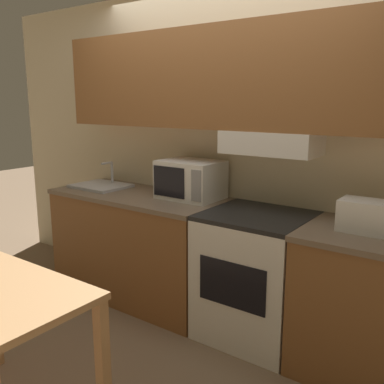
{
  "coord_description": "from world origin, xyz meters",
  "views": [
    {
      "loc": [
        1.72,
        -2.89,
        1.67
      ],
      "look_at": [
        0.05,
        -0.58,
        1.06
      ],
      "focal_mm": 40.0,
      "sensor_mm": 36.0,
      "label": 1
    }
  ],
  "objects_px": {
    "microwave": "(191,180)",
    "sink_basin": "(101,185)",
    "stove_range": "(255,276)",
    "toaster": "(366,216)"
  },
  "relations": [
    {
      "from": "stove_range",
      "to": "microwave",
      "type": "relative_size",
      "value": 1.9
    },
    {
      "from": "microwave",
      "to": "toaster",
      "type": "relative_size",
      "value": 1.53
    },
    {
      "from": "stove_range",
      "to": "toaster",
      "type": "height_order",
      "value": "toaster"
    },
    {
      "from": "microwave",
      "to": "sink_basin",
      "type": "bearing_deg",
      "value": -172.54
    },
    {
      "from": "stove_range",
      "to": "microwave",
      "type": "xyz_separation_m",
      "value": [
        -0.65,
        0.12,
        0.6
      ]
    },
    {
      "from": "toaster",
      "to": "sink_basin",
      "type": "xyz_separation_m",
      "value": [
        -2.27,
        -0.02,
        -0.08
      ]
    },
    {
      "from": "microwave",
      "to": "toaster",
      "type": "bearing_deg",
      "value": -4.34
    },
    {
      "from": "stove_range",
      "to": "toaster",
      "type": "xyz_separation_m",
      "value": [
        0.7,
        0.02,
        0.55
      ]
    },
    {
      "from": "stove_range",
      "to": "toaster",
      "type": "relative_size",
      "value": 2.91
    },
    {
      "from": "microwave",
      "to": "sink_basin",
      "type": "distance_m",
      "value": 0.93
    }
  ]
}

